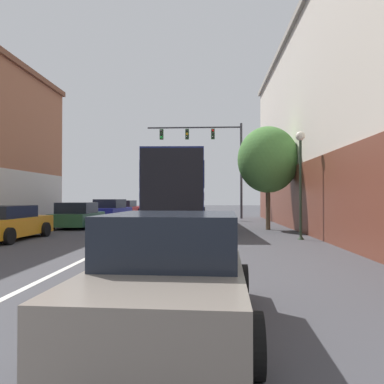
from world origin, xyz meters
The scene contains 10 objects.
lane_center_line centered at (0.00, 16.03, 0.00)m, with size 0.14×44.06×0.01m.
bus centered at (1.56, 19.61, 2.04)m, with size 3.17×11.94×3.65m.
hatchback_foreground centered at (2.80, 3.64, 0.66)m, with size 2.13×3.89×1.40m.
parked_car_left_near centered at (-4.46, 12.77, 0.63)m, with size 2.01×4.42×1.31m.
parked_car_left_mid centered at (-4.04, 26.03, 0.70)m, with size 2.54×4.19×1.50m.
parked_car_left_far centered at (-3.86, 18.79, 0.64)m, with size 2.16×4.18×1.35m.
parked_car_left_distant centered at (-4.24, 31.19, 0.66)m, with size 2.26×4.66×1.38m.
traffic_signal_gantry centered at (3.35, 28.05, 5.44)m, with size 7.40×0.36×7.40m.
street_lamp centered at (6.74, 13.54, 2.65)m, with size 0.36×0.36×4.16m.
street_tree_near centered at (6.16, 17.97, 3.52)m, with size 3.04×2.74×5.21m.
Camera 1 is at (3.29, -1.00, 1.60)m, focal length 35.00 mm.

